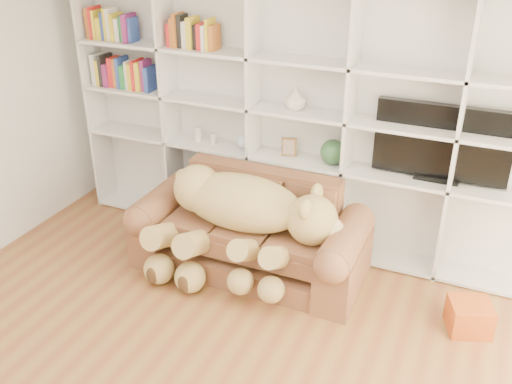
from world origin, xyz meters
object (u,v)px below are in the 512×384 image
at_px(teddy_bear, 238,216).
at_px(gift_box, 469,317).
at_px(sofa, 251,236).
at_px(tv, 442,144).

height_order(teddy_bear, gift_box, teddy_bear).
height_order(sofa, gift_box, sofa).
xyz_separation_m(sofa, teddy_bear, (-0.04, -0.17, 0.28)).
bearing_deg(tv, sofa, -155.74).
bearing_deg(gift_box, sofa, 176.50).
xyz_separation_m(gift_box, tv, (-0.45, 0.75, 1.06)).
bearing_deg(teddy_bear, sofa, 74.22).
bearing_deg(tv, gift_box, -59.23).
bearing_deg(tv, teddy_bear, -150.97).
bearing_deg(gift_box, tv, 120.77).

